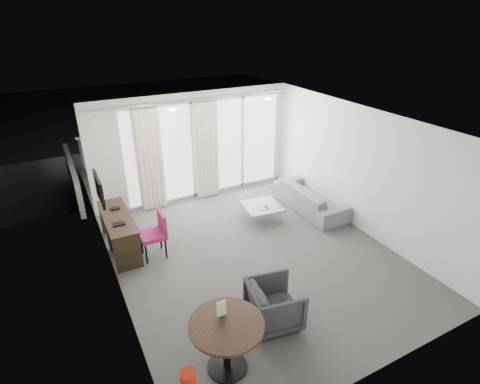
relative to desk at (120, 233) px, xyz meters
name	(u,v)px	position (x,y,z in m)	size (l,w,h in m)	color
floor	(254,255)	(2.23, -1.40, -0.37)	(5.00, 6.00, 0.00)	#474543
ceiling	(257,124)	(2.23, -1.40, 2.23)	(5.00, 6.00, 0.00)	white
wall_left	(112,229)	(-0.27, -1.40, 0.93)	(0.00, 6.00, 2.60)	silver
wall_right	(361,170)	(4.73, -1.40, 0.93)	(0.00, 6.00, 2.60)	silver
wall_front	(385,298)	(2.23, -4.40, 0.93)	(5.00, 0.00, 2.60)	silver
window_panel	(206,148)	(2.53, 1.58, 0.83)	(4.00, 0.02, 2.38)	white
window_frame	(206,149)	(2.53, 1.57, 0.83)	(4.10, 0.06, 2.44)	white
curtain_left	(150,160)	(1.08, 1.42, 0.83)	(0.60, 0.20, 2.38)	silver
curtain_right	(207,151)	(2.48, 1.42, 0.83)	(0.60, 0.20, 2.38)	silver
curtain_track	(194,100)	(2.23, 1.42, 2.08)	(4.80, 0.04, 0.04)	#B2B2B7
downlight_a	(173,110)	(1.33, 0.20, 2.22)	(0.12, 0.12, 0.02)	#FFE0B2
downlight_b	(268,99)	(3.43, 0.20, 2.22)	(0.12, 0.12, 0.02)	#FFE0B2
desk	(120,233)	(0.00, 0.00, 0.00)	(0.50, 1.59, 0.75)	black
tv	(99,189)	(-0.22, 0.05, 0.98)	(0.05, 0.80, 0.50)	black
desk_chair	(152,236)	(0.51, -0.53, 0.08)	(0.49, 0.46, 0.91)	#8B1E50
round_table	(227,346)	(0.66, -3.44, 0.01)	(0.96, 0.96, 0.77)	#321F14
menu_card	(222,318)	(0.67, -3.28, 0.35)	(0.13, 0.02, 0.23)	white
tub_armchair	(275,304)	(1.64, -3.04, -0.03)	(0.74, 0.76, 0.69)	#2D2D32
coffee_table	(262,212)	(3.06, -0.28, -0.20)	(0.79, 0.79, 0.35)	gray
remote	(266,208)	(3.08, -0.42, -0.01)	(0.05, 0.17, 0.02)	black
magazine	(263,207)	(3.02, -0.36, -0.01)	(0.20, 0.26, 0.01)	gray
sofa	(310,198)	(4.31, -0.37, -0.08)	(2.03, 0.79, 0.59)	slate
terrace_slab	(188,174)	(2.53, 3.10, -0.43)	(5.60, 3.00, 0.12)	#4D4D50
rattan_chair_a	(191,159)	(2.64, 3.02, 0.06)	(0.59, 0.59, 0.86)	brown
rattan_chair_b	(239,146)	(4.39, 3.41, 0.03)	(0.56, 0.56, 0.82)	brown
rattan_table	(244,166)	(3.97, 2.28, -0.15)	(0.45, 0.45, 0.45)	brown
balustrade	(171,142)	(2.53, 4.55, 0.13)	(5.50, 0.06, 1.05)	#B2B2B7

